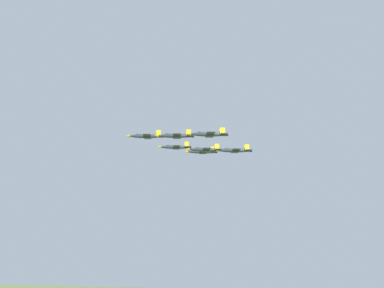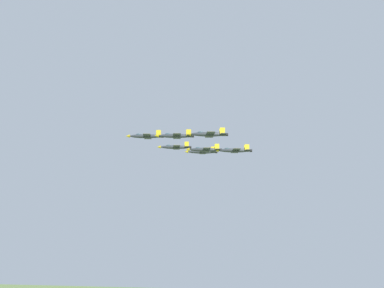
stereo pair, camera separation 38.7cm
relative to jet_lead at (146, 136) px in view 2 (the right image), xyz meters
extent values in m
ellipsoid|color=#2D3338|center=(-0.03, -0.01, -0.08)|extent=(14.77, 6.26, 1.91)
cone|color=gold|center=(7.89, 2.46, -0.08)|extent=(2.31, 2.12, 1.63)
ellipsoid|color=#334751|center=(3.10, 0.97, 0.64)|extent=(2.86, 2.13, 1.12)
cube|color=#2D3338|center=(-0.74, -0.23, -0.19)|extent=(6.41, 11.16, 0.19)
cube|color=gold|center=(-2.16, 4.34, -0.13)|extent=(3.14, 1.62, 0.23)
cube|color=gold|center=(0.69, -4.80, -0.13)|extent=(3.14, 1.62, 0.23)
cube|color=#2D3338|center=(-5.99, -1.87, -0.08)|extent=(3.75, 5.57, 0.19)
cube|color=gold|center=(-5.99, -0.87, 1.30)|extent=(2.11, 0.88, 2.76)
cube|color=gold|center=(-5.42, -2.70, 1.30)|extent=(2.11, 0.88, 2.76)
cylinder|color=black|center=(-7.54, -2.35, -0.08)|extent=(1.41, 1.60, 1.34)
ellipsoid|color=#2D3338|center=(-16.69, 6.84, -2.54)|extent=(14.58, 6.24, 1.89)
cone|color=gold|center=(-8.89, 9.32, -2.54)|extent=(2.29, 2.10, 1.61)
ellipsoid|color=#334751|center=(-13.61, 7.82, -1.83)|extent=(2.83, 2.11, 1.10)
cube|color=#2D3338|center=(-17.39, 6.62, -2.64)|extent=(6.38, 11.02, 0.19)
cube|color=gold|center=(-18.82, 11.12, -2.59)|extent=(3.10, 1.61, 0.23)
cube|color=gold|center=(-15.96, 2.12, -2.59)|extent=(3.10, 1.61, 0.23)
cube|color=#2D3338|center=(-22.58, 4.98, -2.54)|extent=(3.72, 5.50, 0.19)
cube|color=gold|center=(-22.58, 5.97, -1.18)|extent=(2.08, 0.87, 2.73)
cube|color=gold|center=(-22.01, 4.16, -1.18)|extent=(2.08, 0.87, 2.73)
cylinder|color=black|center=(-24.10, 4.49, -2.54)|extent=(1.40, 1.58, 1.32)
ellipsoid|color=#2D3338|center=(-9.47, -15.35, -2.71)|extent=(14.00, 6.22, 1.82)
cone|color=gold|center=(-2.00, -12.85, -2.71)|extent=(2.22, 2.04, 1.55)
ellipsoid|color=#334751|center=(-6.52, -14.36, -2.02)|extent=(2.73, 2.06, 1.06)
cube|color=#2D3338|center=(-10.14, -15.58, -2.81)|extent=(6.28, 10.61, 0.18)
cube|color=gold|center=(-11.59, -11.26, -2.76)|extent=(2.99, 1.60, 0.22)
cube|color=gold|center=(-8.70, -19.89, -2.76)|extent=(2.99, 1.60, 0.22)
cube|color=#2D3338|center=(-15.11, -17.24, -2.71)|extent=(3.65, 5.31, 0.18)
cube|color=gold|center=(-15.13, -16.29, -1.39)|extent=(1.99, 0.87, 2.63)
cube|color=gold|center=(-14.55, -18.01, -1.39)|extent=(1.99, 0.87, 2.63)
cylinder|color=black|center=(-16.57, -17.73, -2.71)|extent=(1.36, 1.53, 1.27)
ellipsoid|color=#2D3338|center=(-33.36, 13.69, -4.50)|extent=(14.59, 6.59, 1.90)
cone|color=gold|center=(-25.57, 16.36, -4.50)|extent=(2.32, 2.14, 1.61)
ellipsoid|color=#334751|center=(-30.28, 14.75, -3.79)|extent=(2.86, 2.17, 1.11)
cube|color=#2D3338|center=(-34.05, 13.45, -4.61)|extent=(6.62, 11.08, 0.19)
cube|color=gold|center=(-35.59, 17.94, -4.55)|extent=(3.11, 1.68, 0.23)
cube|color=gold|center=(-32.51, 8.96, -4.55)|extent=(3.11, 1.68, 0.23)
cube|color=#2D3338|center=(-39.22, 11.68, -4.50)|extent=(3.84, 5.54, 0.19)
cube|color=gold|center=(-39.25, 12.67, -3.13)|extent=(2.08, 0.92, 2.74)
cube|color=gold|center=(-38.64, 10.88, -3.13)|extent=(2.08, 0.92, 2.74)
cylinder|color=black|center=(-40.74, 11.16, -4.50)|extent=(1.43, 1.60, 1.33)
ellipsoid|color=#2D3338|center=(-18.92, -30.69, -2.62)|extent=(14.13, 6.36, 1.84)
cone|color=gold|center=(-11.38, -28.12, -2.62)|extent=(2.25, 2.07, 1.56)
ellipsoid|color=#334751|center=(-15.94, -29.68, -1.93)|extent=(2.77, 2.10, 1.07)
cube|color=#2D3338|center=(-19.60, -30.92, -2.73)|extent=(6.40, 10.72, 0.18)
cube|color=gold|center=(-21.08, -26.57, -2.68)|extent=(3.02, 1.63, 0.22)
cube|color=gold|center=(-18.11, -35.27, -2.68)|extent=(3.02, 1.63, 0.22)
cube|color=#2D3338|center=(-24.60, -32.63, -2.62)|extent=(3.71, 5.37, 0.18)
cube|color=gold|center=(-24.63, -31.67, -1.30)|extent=(2.01, 0.89, 2.66)
cube|color=gold|center=(-24.04, -33.41, -1.30)|extent=(2.01, 0.89, 2.66)
cylinder|color=black|center=(-26.07, -33.14, -2.62)|extent=(1.38, 1.55, 1.29)
ellipsoid|color=#2D3338|center=(-26.14, -8.50, -6.26)|extent=(14.11, 6.36, 1.84)
cone|color=gold|center=(-18.60, -5.93, -6.26)|extent=(2.24, 2.07, 1.56)
ellipsoid|color=#334751|center=(-23.16, -7.48, -5.57)|extent=(2.76, 2.10, 1.07)
cube|color=#2D3338|center=(-26.81, -8.73, -6.36)|extent=(6.39, 10.71, 0.18)
cube|color=gold|center=(-28.30, -4.39, -6.31)|extent=(3.01, 1.63, 0.22)
cube|color=gold|center=(-25.33, -13.08, -6.31)|extent=(3.01, 1.63, 0.22)
cube|color=#2D3338|center=(-31.82, -10.44, -6.26)|extent=(3.71, 5.36, 0.18)
cube|color=gold|center=(-31.84, -9.48, -4.93)|extent=(2.01, 0.89, 2.65)
cube|color=gold|center=(-31.25, -11.22, -4.93)|extent=(2.01, 0.89, 2.65)
cylinder|color=black|center=(-33.28, -10.94, -6.26)|extent=(1.38, 1.55, 1.29)
ellipsoid|color=#2D3338|center=(-39.19, -12.75, -6.53)|extent=(14.68, 6.47, 1.91)
cone|color=gold|center=(-31.34, -10.15, -6.53)|extent=(2.32, 2.14, 1.62)
ellipsoid|color=#334751|center=(-36.09, -11.72, -5.81)|extent=(2.86, 2.16, 1.11)
cube|color=#2D3338|center=(-39.90, -12.98, -6.64)|extent=(6.55, 11.13, 0.19)
cube|color=gold|center=(-41.39, -8.45, -6.58)|extent=(3.13, 1.66, 0.23)
cube|color=gold|center=(-38.40, -17.51, -6.58)|extent=(3.13, 1.66, 0.23)
cube|color=#2D3338|center=(-45.11, -14.70, -6.53)|extent=(3.81, 5.56, 0.19)
cube|color=gold|center=(-45.13, -13.70, -5.15)|extent=(2.09, 0.91, 2.76)
cube|color=gold|center=(-44.53, -15.51, -5.15)|extent=(2.09, 0.91, 2.76)
cylinder|color=black|center=(-46.64, -15.21, -6.53)|extent=(1.43, 1.60, 1.34)
camera|label=1|loc=(-79.91, 203.86, -51.25)|focal=45.11mm
camera|label=2|loc=(-80.28, 203.75, -51.25)|focal=45.11mm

